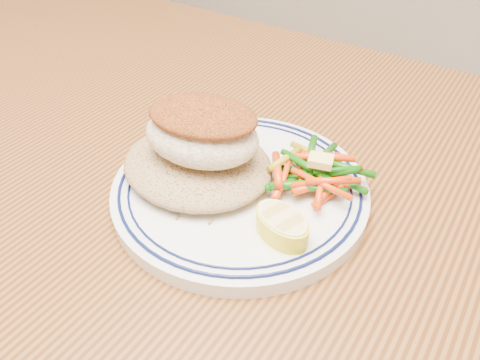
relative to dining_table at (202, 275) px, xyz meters
name	(u,v)px	position (x,y,z in m)	size (l,w,h in m)	color
dining_table	(202,275)	(0.00, 0.00, 0.00)	(1.50, 0.90, 0.75)	#502910
plate	(240,188)	(0.02, 0.04, 0.11)	(0.25, 0.25, 0.02)	white
rice_pilaf	(197,162)	(-0.02, 0.03, 0.13)	(0.15, 0.14, 0.03)	olive
fish_fillet	(202,131)	(-0.02, 0.03, 0.16)	(0.13, 0.10, 0.06)	beige
vegetable_pile	(314,173)	(0.08, 0.08, 0.13)	(0.10, 0.11, 0.03)	#E33B0B
butter_pat	(321,161)	(0.09, 0.08, 0.14)	(0.02, 0.02, 0.01)	#ECDF73
lemon_wedge	(282,224)	(0.09, 0.00, 0.12)	(0.06, 0.06, 0.02)	yellow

